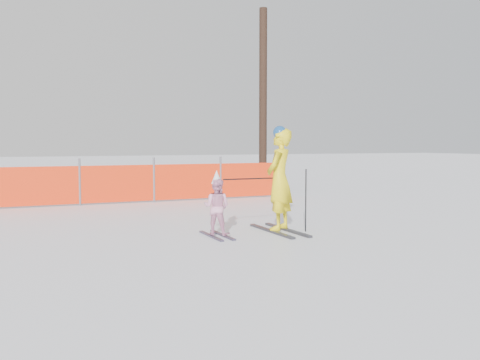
{
  "coord_description": "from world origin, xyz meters",
  "views": [
    {
      "loc": [
        -3.83,
        -8.1,
        1.66
      ],
      "look_at": [
        0.0,
        0.5,
        1.0
      ],
      "focal_mm": 40.0,
      "sensor_mm": 36.0,
      "label": 1
    }
  ],
  "objects": [
    {
      "name": "ground",
      "position": [
        0.0,
        0.0,
        0.0
      ],
      "size": [
        120.0,
        120.0,
        0.0
      ],
      "primitive_type": "plane",
      "color": "white",
      "rests_on": "ground"
    },
    {
      "name": "adult",
      "position": [
        0.87,
        0.64,
        0.98
      ],
      "size": [
        0.81,
        1.66,
        1.97
      ],
      "color": "black",
      "rests_on": "ground"
    },
    {
      "name": "child",
      "position": [
        -0.39,
        0.63,
        0.54
      ],
      "size": [
        0.61,
        1.05,
        1.18
      ],
      "color": "black",
      "rests_on": "ground"
    },
    {
      "name": "ski_poles",
      "position": [
        0.82,
        0.53,
        0.78
      ],
      "size": [
        1.59,
        0.22,
        1.17
      ],
      "color": "black",
      "rests_on": "ground"
    },
    {
      "name": "tree_trunks",
      "position": [
        5.0,
        9.65,
        2.99
      ],
      "size": [
        1.2,
        2.17,
        6.39
      ],
      "color": "black",
      "rests_on": "ground"
    }
  ]
}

